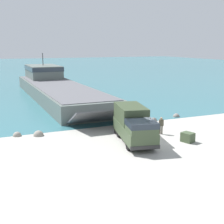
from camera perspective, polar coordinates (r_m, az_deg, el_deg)
ground_plane at (r=28.47m, az=7.61°, el=-5.53°), size 240.00×240.00×0.00m
water_surface at (r=121.34m, az=-16.63°, el=7.60°), size 240.00×180.00×0.01m
landing_craft at (r=54.34m, az=-10.42°, el=4.63°), size 8.10×39.34×7.06m
military_truck at (r=28.20m, az=3.99°, el=-2.23°), size 3.89×7.55×3.10m
soldier_on_ramp at (r=30.91m, az=8.98°, el=-2.25°), size 0.50×0.39×1.70m
mooring_bollard at (r=33.93m, az=7.48°, el=-1.89°), size 0.33×0.33×0.77m
cargo_crate at (r=29.06m, az=13.67°, el=-4.51°), size 1.14×1.25×0.87m
shoreline_rock_a at (r=31.52m, az=-16.96°, el=-4.21°), size 0.82×0.82×0.82m
shoreline_rock_b at (r=36.45m, az=7.63°, el=-1.59°), size 0.74×0.74×0.74m
shoreline_rock_c at (r=31.10m, az=-13.30°, el=-4.23°), size 1.00×1.00×1.00m
shoreline_rock_d at (r=38.92m, az=11.65°, el=-0.86°), size 0.82×0.82×0.82m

